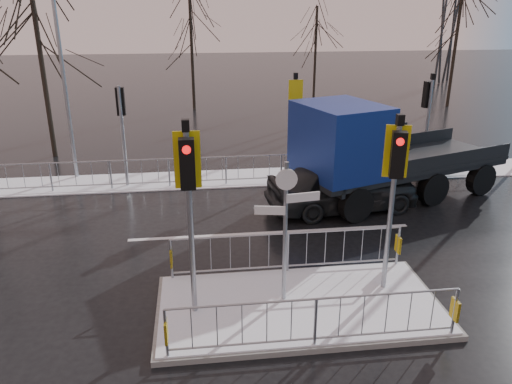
{
  "coord_description": "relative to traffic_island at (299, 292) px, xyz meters",
  "views": [
    {
      "loc": [
        -2.04,
        -8.88,
        6.08
      ],
      "look_at": [
        -0.63,
        2.37,
        1.8
      ],
      "focal_mm": 35.0,
      "sensor_mm": 36.0,
      "label": 1
    }
  ],
  "objects": [
    {
      "name": "ground",
      "position": [
        0.01,
        -0.01,
        -0.39
      ],
      "size": [
        120.0,
        120.0,
        0.0
      ],
      "primitive_type": "plane",
      "color": "black",
      "rests_on": "ground"
    },
    {
      "name": "snow_verge",
      "position": [
        0.01,
        8.59,
        -0.37
      ],
      "size": [
        30.0,
        2.0,
        0.04
      ],
      "primitive_type": "cube",
      "color": "white",
      "rests_on": "ground"
    },
    {
      "name": "lane_markings",
      "position": [
        0.01,
        -0.34,
        -0.39
      ],
      "size": [
        8.0,
        11.38,
        0.01
      ],
      "color": "silver",
      "rests_on": "ground"
    },
    {
      "name": "traffic_island",
      "position": [
        0.0,
        0.0,
        0.0
      ],
      "size": [
        6.0,
        3.04,
        4.15
      ],
      "color": "#63635F",
      "rests_on": "ground"
    },
    {
      "name": "far_kerb_fixtures",
      "position": [
        0.31,
        8.08,
        0.63
      ],
      "size": [
        18.0,
        0.65,
        3.83
      ],
      "color": "#8E949B",
      "rests_on": "ground"
    },
    {
      "name": "car_far_lane",
      "position": [
        2.46,
        5.24,
        0.41
      ],
      "size": [
        4.89,
        2.44,
        1.6
      ],
      "primitive_type": "imported",
      "rotation": [
        0.0,
        0.0,
        1.69
      ],
      "color": "black",
      "rests_on": "ground"
    },
    {
      "name": "flatbed_truck",
      "position": [
        3.29,
        5.7,
        1.37
      ],
      "size": [
        7.6,
        4.79,
        3.31
      ],
      "color": "black",
      "rests_on": "ground"
    },
    {
      "name": "tree_near_b",
      "position": [
        -7.99,
        12.49,
        4.76
      ],
      "size": [
        4.0,
        4.0,
        7.55
      ],
      "color": "black",
      "rests_on": "ground"
    },
    {
      "name": "tree_far_a",
      "position": [
        -1.99,
        21.99,
        4.43
      ],
      "size": [
        3.75,
        3.75,
        7.08
      ],
      "color": "black",
      "rests_on": "ground"
    },
    {
      "name": "tree_far_b",
      "position": [
        6.01,
        23.99,
        3.79
      ],
      "size": [
        3.25,
        3.25,
        6.14
      ],
      "color": "black",
      "rests_on": "ground"
    },
    {
      "name": "tree_far_c",
      "position": [
        14.01,
        20.99,
        4.76
      ],
      "size": [
        4.0,
        4.0,
        7.55
      ],
      "color": "black",
      "rests_on": "ground"
    },
    {
      "name": "street_lamp_left",
      "position": [
        -6.42,
        9.49,
        4.1
      ],
      "size": [
        1.25,
        0.18,
        8.2
      ],
      "color": "#8E949B",
      "rests_on": "ground"
    }
  ]
}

